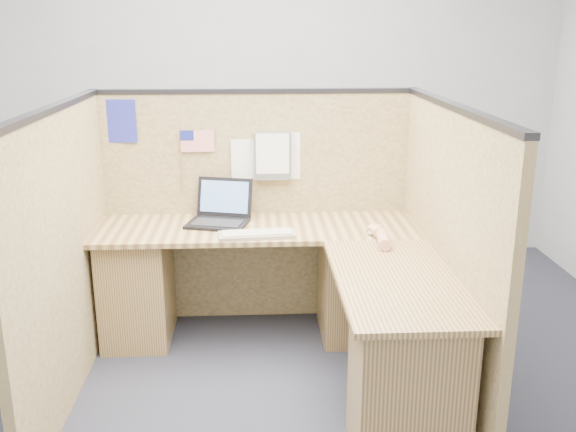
{
  "coord_description": "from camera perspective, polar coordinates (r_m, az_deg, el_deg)",
  "views": [
    {
      "loc": [
        -0.01,
        -3.06,
        1.9
      ],
      "look_at": [
        0.18,
        0.5,
        0.85
      ],
      "focal_mm": 40.0,
      "sensor_mm": 36.0,
      "label": 1
    }
  ],
  "objects": [
    {
      "name": "floor",
      "position": [
        3.6,
        -2.52,
        -15.37
      ],
      "size": [
        5.0,
        5.0,
        0.0
      ],
      "primitive_type": "plane",
      "color": "black",
      "rests_on": "ground"
    },
    {
      "name": "american_flag",
      "position": [
        4.1,
        -8.41,
        6.41
      ],
      "size": [
        0.22,
        0.01,
        0.37
      ],
      "color": "olive",
      "rests_on": "cubicle_partitions"
    },
    {
      "name": "wall_back",
      "position": [
        5.34,
        -2.97,
        11.07
      ],
      "size": [
        5.0,
        0.0,
        5.0
      ],
      "primitive_type": "plane",
      "rotation": [
        1.57,
        0.0,
        0.0
      ],
      "color": "#949598",
      "rests_on": "floor"
    },
    {
      "name": "hand_forearm",
      "position": [
        3.66,
        8.23,
        -1.76
      ],
      "size": [
        0.1,
        0.35,
        0.07
      ],
      "color": "tan",
      "rests_on": "l_desk"
    },
    {
      "name": "blue_poster",
      "position": [
        4.15,
        -14.69,
        8.15
      ],
      "size": [
        0.2,
        0.02,
        0.27
      ],
      "primitive_type": "cube",
      "rotation": [
        0.0,
        0.0,
        -0.1
      ],
      "color": "#21279A",
      "rests_on": "cubicle_partitions"
    },
    {
      "name": "laptop",
      "position": [
        4.01,
        -6.26,
        0.35
      ],
      "size": [
        0.41,
        0.42,
        0.26
      ],
      "rotation": [
        0.0,
        0.0,
        -0.26
      ],
      "color": "black",
      "rests_on": "l_desk"
    },
    {
      "name": "paper_left",
      "position": [
        4.11,
        -3.67,
        5.07
      ],
      "size": [
        0.2,
        0.02,
        0.26
      ],
      "primitive_type": "cube",
      "rotation": [
        0.0,
        0.0,
        0.1
      ],
      "color": "white",
      "rests_on": "cubicle_partitions"
    },
    {
      "name": "l_desk",
      "position": [
        3.68,
        0.25,
        -7.73
      ],
      "size": [
        1.95,
        1.75,
        0.73
      ],
      "color": "brown",
      "rests_on": "floor"
    },
    {
      "name": "cubicle_partitions",
      "position": [
        3.67,
        -2.74,
        -1.52
      ],
      "size": [
        2.06,
        1.83,
        1.53
      ],
      "color": "brown",
      "rests_on": "floor"
    },
    {
      "name": "wall_front",
      "position": [
        0.95,
        -2.13,
        -15.12
      ],
      "size": [
        5.0,
        0.0,
        5.0
      ],
      "primitive_type": "plane",
      "rotation": [
        -1.57,
        0.0,
        0.0
      ],
      "color": "#949598",
      "rests_on": "floor"
    },
    {
      "name": "file_holder",
      "position": [
        4.08,
        -1.39,
        5.37
      ],
      "size": [
        0.24,
        0.05,
        0.3
      ],
      "color": "slate",
      "rests_on": "cubicle_partitions"
    },
    {
      "name": "paper_right",
      "position": [
        4.11,
        -0.56,
        5.35
      ],
      "size": [
        0.24,
        0.01,
        0.3
      ],
      "primitive_type": "cube",
      "rotation": [
        0.0,
        0.0,
        0.01
      ],
      "color": "white",
      "rests_on": "cubicle_partitions"
    },
    {
      "name": "mouse",
      "position": [
        3.78,
        7.73,
        -1.37
      ],
      "size": [
        0.11,
        0.08,
        0.04
      ],
      "primitive_type": "ellipsoid",
      "rotation": [
        0.0,
        0.0,
        0.25
      ],
      "color": "silver",
      "rests_on": "l_desk"
    },
    {
      "name": "keyboard",
      "position": [
        3.72,
        -2.78,
        -1.64
      ],
      "size": [
        0.46,
        0.19,
        0.03
      ],
      "rotation": [
        0.0,
        0.0,
        0.1
      ],
      "color": "gray",
      "rests_on": "l_desk"
    }
  ]
}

